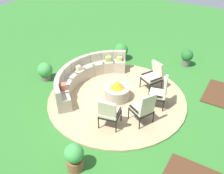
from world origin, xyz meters
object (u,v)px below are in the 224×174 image
object	(u,v)px
curved_stone_bench	(84,76)
lounge_chair_back_left	(160,92)
lounge_chair_front_left	(109,112)
potted_plant_3	(45,71)
fire_pit	(117,91)
potted_plant_1	(121,51)
lounge_chair_back_right	(154,75)
potted_plant_0	(187,57)
potted_plant_2	(74,157)
lounge_chair_front_right	(144,108)

from	to	relation	value
curved_stone_bench	lounge_chair_back_left	world-z (taller)	lounge_chair_back_left
curved_stone_bench	lounge_chair_front_left	xyz separation A→B (m)	(-1.54, -1.99, 0.22)
lounge_chair_back_left	potted_plant_3	xyz separation A→B (m)	(-0.62, 4.39, -0.25)
fire_pit	lounge_chair_front_left	size ratio (longest dim) A/B	0.81
lounge_chair_front_left	potted_plant_1	world-z (taller)	lounge_chair_front_left
curved_stone_bench	potted_plant_1	bearing A→B (deg)	-4.88
potted_plant_1	curved_stone_bench	bearing A→B (deg)	175.12
fire_pit	potted_plant_1	xyz separation A→B (m)	(2.60, 1.29, 0.06)
lounge_chair_front_left	lounge_chair_back_right	world-z (taller)	lounge_chair_front_left
curved_stone_bench	lounge_chair_front_left	bearing A→B (deg)	-127.71
curved_stone_bench	lounge_chair_back_right	distance (m)	2.52
potted_plant_0	potted_plant_2	bearing A→B (deg)	173.07
potted_plant_0	potted_plant_1	bearing A→B (deg)	109.30
lounge_chair_back_right	potted_plant_2	bearing A→B (deg)	114.71
lounge_chair_front_left	potted_plant_1	xyz separation A→B (m)	(3.95, 1.78, -0.22)
lounge_chair_front_left	potted_plant_1	size ratio (longest dim) A/B	1.42
fire_pit	curved_stone_bench	distance (m)	1.50
curved_stone_bench	potted_plant_2	world-z (taller)	curved_stone_bench
fire_pit	potted_plant_3	size ratio (longest dim) A/B	1.21
potted_plant_2	lounge_chair_front_left	bearing A→B (deg)	0.88
potted_plant_2	potted_plant_0	bearing A→B (deg)	-6.93
potted_plant_1	potted_plant_3	xyz separation A→B (m)	(-2.87, 1.70, -0.01)
lounge_chair_front_left	potted_plant_1	bearing A→B (deg)	101.93
lounge_chair_back_left	potted_plant_0	bearing A→B (deg)	-12.73
potted_plant_1	potted_plant_2	xyz separation A→B (m)	(-5.65, -1.81, 0.03)
curved_stone_bench	lounge_chair_back_left	distance (m)	2.91
fire_pit	potted_plant_2	bearing A→B (deg)	-170.27
lounge_chair_back_left	potted_plant_0	xyz separation A→B (m)	(3.17, 0.08, -0.22)
curved_stone_bench	potted_plant_3	bearing A→B (deg)	107.06
lounge_chair_front_right	potted_plant_1	xyz separation A→B (m)	(3.27, 2.57, -0.23)
potted_plant_2	potted_plant_3	xyz separation A→B (m)	(2.77, 3.51, -0.05)
lounge_chair_front_left	lounge_chair_front_right	world-z (taller)	lounge_chair_front_right
lounge_chair_back_left	potted_plant_3	distance (m)	4.44
lounge_chair_back_left	potted_plant_0	size ratio (longest dim) A/B	1.57
lounge_chair_back_left	potted_plant_0	distance (m)	3.18
curved_stone_bench	potted_plant_0	size ratio (longest dim) A/B	5.07
lounge_chair_front_right	lounge_chair_back_left	xyz separation A→B (m)	(1.02, -0.12, 0.00)
lounge_chair_back_left	potted_plant_1	bearing A→B (deg)	35.82
fire_pit	lounge_chair_back_right	bearing A→B (deg)	-34.14
potted_plant_2	potted_plant_1	bearing A→B (deg)	17.75
fire_pit	lounge_chair_front_left	distance (m)	1.47
curved_stone_bench	lounge_chair_front_right	bearing A→B (deg)	-107.18
lounge_chair_back_left	lounge_chair_back_right	size ratio (longest dim) A/B	1.09
fire_pit	lounge_chair_back_right	size ratio (longest dim) A/B	0.83
fire_pit	curved_stone_bench	xyz separation A→B (m)	(0.19, 1.49, 0.05)
potted_plant_0	potted_plant_3	world-z (taller)	potted_plant_0
fire_pit	lounge_chair_back_left	xyz separation A→B (m)	(0.35, -1.40, 0.29)
curved_stone_bench	potted_plant_0	distance (m)	4.36
lounge_chair_front_left	potted_plant_2	bearing A→B (deg)	-101.47
fire_pit	potted_plant_1	bearing A→B (deg)	26.30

